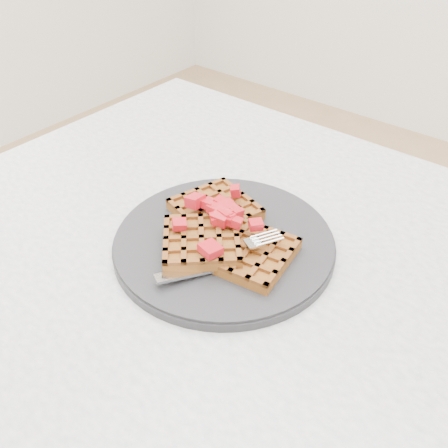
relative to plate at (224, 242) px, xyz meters
The scene contains 5 objects.
table 0.18m from the plate, ahead, with size 1.20×0.80×0.75m.
plate is the anchor object (origin of this frame).
waffles 0.02m from the plate, 87.49° to the right, with size 0.22×0.21×0.03m.
strawberry_pile 0.05m from the plate, 90.00° to the left, with size 0.15×0.15×0.02m, color #990410, non-canonical shape.
fork 0.06m from the plate, 44.16° to the right, with size 0.02×0.18×0.02m, color silver, non-canonical shape.
Camera 1 is at (0.20, -0.41, 1.20)m, focal length 40.00 mm.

